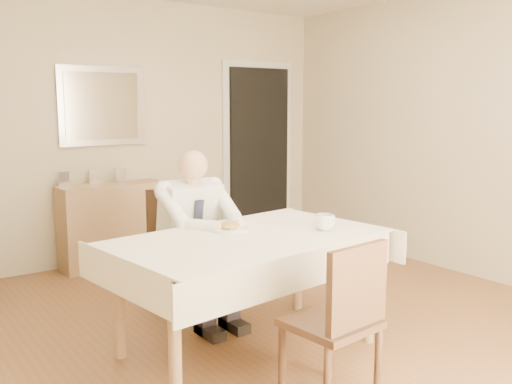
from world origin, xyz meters
TOP-DOWN VIEW (x-y plane):
  - room at (0.00, 0.00)m, footprint 5.00×5.02m
  - doorway at (1.55, 2.46)m, footprint 0.96×0.07m
  - mirror at (-0.31, 2.47)m, footprint 0.86×0.04m
  - dining_table at (-0.35, -0.05)m, footprint 1.83×1.21m
  - chair_far at (-0.35, 0.84)m, footprint 0.46×0.46m
  - chair_near at (-0.36, -0.90)m, footprint 0.46×0.46m
  - seated_man at (-0.35, 0.54)m, footprint 0.48×0.72m
  - plate at (-0.35, 0.16)m, footprint 0.26×0.26m
  - food at (-0.35, 0.16)m, footprint 0.14×0.14m
  - knife at (-0.31, 0.10)m, footprint 0.01×0.13m
  - fork at (-0.39, 0.10)m, footprint 0.01×0.13m
  - coffee_mug at (0.16, -0.21)m, footprint 0.15×0.15m
  - sideboard at (-0.31, 2.32)m, footprint 1.02×0.37m
  - photo_frame_left at (-0.74, 2.40)m, footprint 0.10×0.02m
  - photo_frame_center at (-0.45, 2.39)m, footprint 0.10×0.02m
  - photo_frame_right at (-0.20, 2.36)m, footprint 0.10×0.02m

SIDE VIEW (x-z plane):
  - sideboard at x=-0.31m, z-range 0.00..0.81m
  - chair_near at x=-0.36m, z-range 0.06..0.95m
  - chair_far at x=-0.35m, z-range 0.06..1.00m
  - dining_table at x=-0.35m, z-range 0.29..1.04m
  - seated_man at x=-0.35m, z-range 0.07..1.31m
  - plate at x=-0.35m, z-range 0.75..0.77m
  - knife at x=-0.31m, z-range 0.77..0.78m
  - fork at x=-0.39m, z-range 0.77..0.78m
  - food at x=-0.35m, z-range 0.76..0.81m
  - coffee_mug at x=0.16m, z-range 0.75..0.86m
  - photo_frame_left at x=-0.74m, z-range 0.81..0.95m
  - photo_frame_center at x=-0.45m, z-range 0.81..0.95m
  - photo_frame_right at x=-0.20m, z-range 0.81..0.95m
  - doorway at x=1.55m, z-range -0.05..2.05m
  - room at x=0.00m, z-range 0.00..2.60m
  - mirror at x=-0.31m, z-range 1.17..1.93m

